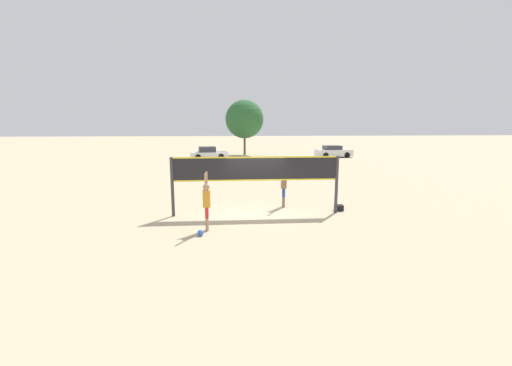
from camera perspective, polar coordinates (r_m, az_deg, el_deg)
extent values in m
plane|color=#C6B28C|center=(15.05, 0.00, -5.25)|extent=(200.00, 200.00, 0.00)
cylinder|color=#38383D|center=(14.92, -13.77, -0.67)|extent=(0.14, 0.14, 2.54)
cylinder|color=#38383D|center=(15.47, 13.27, -0.28)|extent=(0.14, 0.14, 2.54)
cube|color=black|center=(14.66, 0.00, 2.40)|extent=(6.99, 0.02, 1.04)
cube|color=yellow|center=(14.60, 0.00, 4.31)|extent=(6.99, 0.03, 0.06)
cube|color=yellow|center=(14.73, 0.00, 0.51)|extent=(6.99, 0.03, 0.06)
cylinder|color=tan|center=(12.82, -8.17, -6.91)|extent=(0.11, 0.11, 0.49)
cylinder|color=red|center=(12.70, -8.22, -4.99)|extent=(0.12, 0.12, 0.40)
cylinder|color=tan|center=(13.01, -8.12, -6.66)|extent=(0.11, 0.11, 0.49)
cylinder|color=red|center=(12.89, -8.16, -4.76)|extent=(0.12, 0.12, 0.40)
cylinder|color=orange|center=(12.68, -8.25, -2.62)|extent=(0.28, 0.28, 0.63)
sphere|color=tan|center=(12.59, -8.30, -0.68)|extent=(0.24, 0.24, 0.24)
cylinder|color=tan|center=(12.32, -8.39, 0.00)|extent=(0.08, 0.22, 0.71)
cylinder|color=tan|center=(12.80, -8.25, 0.37)|extent=(0.08, 0.22, 0.71)
cylinder|color=#8C664C|center=(16.50, 4.55, -3.06)|extent=(0.11, 0.11, 0.49)
cylinder|color=#1E47A5|center=(16.41, 4.57, -1.53)|extent=(0.12, 0.12, 0.40)
cylinder|color=#8C664C|center=(16.31, 4.66, -3.21)|extent=(0.11, 0.11, 0.49)
cylinder|color=#1E47A5|center=(16.22, 4.68, -1.67)|extent=(0.12, 0.12, 0.40)
cylinder|color=#8C664C|center=(16.22, 4.65, 0.20)|extent=(0.28, 0.28, 0.63)
sphere|color=#8C664C|center=(16.15, 4.67, 1.74)|extent=(0.25, 0.25, 0.25)
cylinder|color=#8C664C|center=(16.36, 4.54, 2.53)|extent=(0.08, 0.23, 0.71)
cylinder|color=#8C664C|center=(15.89, 4.82, 2.31)|extent=(0.08, 0.23, 0.71)
sphere|color=blue|center=(12.38, -9.23, -8.20)|extent=(0.22, 0.22, 0.22)
cube|color=black|center=(16.13, 13.63, -4.03)|extent=(0.37, 0.33, 0.26)
cube|color=silver|center=(41.94, 12.83, 4.93)|extent=(4.40, 2.09, 0.80)
cube|color=#2D333D|center=(41.81, 12.59, 5.79)|extent=(2.05, 1.74, 0.47)
cylinder|color=black|center=(43.22, 14.03, 4.74)|extent=(0.66, 0.28, 0.64)
cylinder|color=black|center=(41.74, 14.93, 4.53)|extent=(0.66, 0.28, 0.64)
cylinder|color=black|center=(42.23, 10.74, 4.75)|extent=(0.66, 0.28, 0.64)
cylinder|color=black|center=(40.71, 11.54, 4.54)|extent=(0.66, 0.28, 0.64)
cube|color=silver|center=(39.21, -7.85, 4.67)|extent=(4.35, 2.42, 0.68)
cube|color=#2D333D|center=(39.14, -8.17, 5.58)|extent=(2.09, 1.93, 0.60)
cylinder|color=black|center=(40.21, -6.14, 4.62)|extent=(0.67, 0.31, 0.64)
cylinder|color=black|center=(38.51, -5.82, 4.40)|extent=(0.67, 0.31, 0.64)
cylinder|color=black|center=(39.98, -9.79, 4.50)|extent=(0.67, 0.31, 0.64)
cylinder|color=black|center=(38.26, -9.63, 4.28)|extent=(0.67, 0.31, 0.64)
cylinder|color=brown|center=(43.84, -1.91, 6.77)|extent=(0.27, 0.27, 3.19)
sphere|color=#285B2D|center=(43.78, -1.93, 10.58)|extent=(4.80, 4.80, 4.80)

